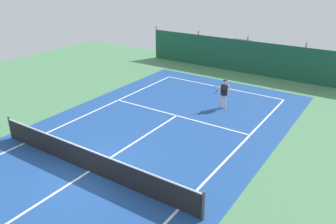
{
  "coord_description": "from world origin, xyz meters",
  "views": [
    {
      "loc": [
        8.83,
        -7.74,
        7.45
      ],
      "look_at": [
        0.48,
        4.84,
        0.9
      ],
      "focal_mm": 36.5,
      "sensor_mm": 36.0,
      "label": 1
    }
  ],
  "objects_px": {
    "tennis_player": "(224,92)",
    "tennis_ball_midcourt": "(232,86)",
    "tennis_ball_near_player": "(170,84)",
    "tennis_net": "(88,160)",
    "parked_car": "(237,51)"
  },
  "relations": [
    {
      "from": "tennis_player",
      "to": "tennis_ball_midcourt",
      "type": "relative_size",
      "value": 24.85
    },
    {
      "from": "tennis_ball_midcourt",
      "to": "tennis_ball_near_player",
      "type": "bearing_deg",
      "value": -151.73
    },
    {
      "from": "tennis_net",
      "to": "tennis_ball_midcourt",
      "type": "xyz_separation_m",
      "value": [
        0.57,
        12.44,
        -0.48
      ]
    },
    {
      "from": "tennis_ball_near_player",
      "to": "tennis_ball_midcourt",
      "type": "xyz_separation_m",
      "value": [
        3.68,
        1.98,
        0.0
      ]
    },
    {
      "from": "tennis_ball_near_player",
      "to": "parked_car",
      "type": "relative_size",
      "value": 0.02
    },
    {
      "from": "tennis_ball_midcourt",
      "to": "parked_car",
      "type": "distance_m",
      "value": 6.73
    },
    {
      "from": "tennis_net",
      "to": "tennis_ball_midcourt",
      "type": "distance_m",
      "value": 12.46
    },
    {
      "from": "tennis_ball_near_player",
      "to": "tennis_player",
      "type": "bearing_deg",
      "value": -19.44
    },
    {
      "from": "tennis_player",
      "to": "tennis_ball_midcourt",
      "type": "bearing_deg",
      "value": -71.06
    },
    {
      "from": "tennis_ball_midcourt",
      "to": "parked_car",
      "type": "relative_size",
      "value": 0.02
    },
    {
      "from": "parked_car",
      "to": "tennis_player",
      "type": "bearing_deg",
      "value": 110.98
    },
    {
      "from": "tennis_ball_near_player",
      "to": "tennis_ball_midcourt",
      "type": "bearing_deg",
      "value": 28.27
    },
    {
      "from": "tennis_ball_near_player",
      "to": "parked_car",
      "type": "xyz_separation_m",
      "value": [
        1.29,
        8.22,
        0.81
      ]
    },
    {
      "from": "tennis_player",
      "to": "tennis_net",
      "type": "bearing_deg",
      "value": 82.93
    },
    {
      "from": "tennis_player",
      "to": "tennis_ball_midcourt",
      "type": "distance_m",
      "value": 3.9
    }
  ]
}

